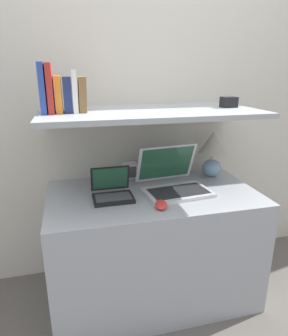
% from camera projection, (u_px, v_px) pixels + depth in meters
% --- Properties ---
extents(ground_plane, '(12.00, 12.00, 0.00)m').
position_uv_depth(ground_plane, '(168.00, 333.00, 1.70)').
color(ground_plane, '#56514C').
extents(wall_back, '(6.00, 0.05, 2.40)m').
position_uv_depth(wall_back, '(138.00, 104.00, 2.02)').
color(wall_back, beige).
rests_on(wall_back, ground_plane).
extents(desk, '(1.24, 0.69, 0.72)m').
position_uv_depth(desk, '(153.00, 245.00, 1.90)').
color(desk, '#999EA3').
rests_on(desk, ground_plane).
extents(back_riser, '(1.24, 0.04, 1.17)m').
position_uv_depth(back_riser, '(139.00, 191.00, 2.17)').
color(back_riser, beige).
rests_on(back_riser, ground_plane).
extents(shelf, '(1.24, 0.62, 0.03)m').
position_uv_depth(shelf, '(150.00, 112.00, 1.71)').
color(shelf, '#999EA3').
rests_on(shelf, back_riser).
extents(table_lamp, '(0.19, 0.19, 0.31)m').
position_uv_depth(table_lamp, '(213.00, 149.00, 2.01)').
color(table_lamp, '#7593B2').
rests_on(table_lamp, desk).
extents(laptop_large, '(0.41, 0.39, 0.26)m').
position_uv_depth(laptop_large, '(174.00, 182.00, 1.81)').
color(laptop_large, silver).
rests_on(laptop_large, desk).
extents(laptop_small, '(0.23, 0.21, 0.17)m').
position_uv_depth(laptop_small, '(112.00, 192.00, 1.70)').
color(laptop_small, black).
rests_on(laptop_small, desk).
extents(computer_mouse, '(0.09, 0.13, 0.03)m').
position_uv_depth(computer_mouse, '(161.00, 205.00, 1.59)').
color(computer_mouse, red).
rests_on(computer_mouse, desk).
extents(router_box, '(0.09, 0.07, 0.11)m').
position_uv_depth(router_box, '(130.00, 171.00, 2.01)').
color(router_box, white).
rests_on(router_box, desk).
extents(book_blue, '(0.03, 0.18, 0.25)m').
position_uv_depth(book_blue, '(43.00, 88.00, 1.54)').
color(book_blue, '#284293').
rests_on(book_blue, shelf).
extents(book_red, '(0.03, 0.16, 0.25)m').
position_uv_depth(book_red, '(50.00, 88.00, 1.55)').
color(book_red, '#A82823').
rests_on(book_red, shelf).
extents(book_orange, '(0.03, 0.13, 0.19)m').
position_uv_depth(book_orange, '(58.00, 94.00, 1.56)').
color(book_orange, orange).
rests_on(book_orange, shelf).
extents(book_navy, '(0.04, 0.13, 0.18)m').
position_uv_depth(book_navy, '(67.00, 95.00, 1.58)').
color(book_navy, navy).
rests_on(book_navy, shelf).
extents(book_white, '(0.03, 0.14, 0.22)m').
position_uv_depth(book_white, '(74.00, 91.00, 1.58)').
color(book_white, silver).
rests_on(book_white, shelf).
extents(book_brown, '(0.04, 0.12, 0.18)m').
position_uv_depth(book_brown, '(82.00, 95.00, 1.59)').
color(book_brown, brown).
rests_on(book_brown, shelf).
extents(shelf_gadget, '(0.09, 0.07, 0.06)m').
position_uv_depth(shelf_gadget, '(229.00, 102.00, 1.81)').
color(shelf_gadget, black).
rests_on(shelf_gadget, shelf).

